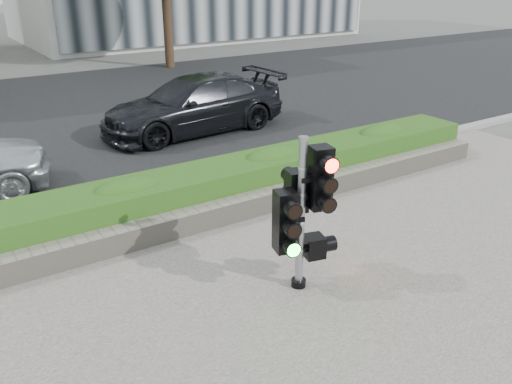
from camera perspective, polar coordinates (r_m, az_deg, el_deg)
ground at (r=7.28m, az=3.44°, el=-9.00°), size 120.00×120.00×0.00m
road at (r=15.86m, az=-18.76°, el=7.64°), size 60.00×13.00×0.02m
curb at (r=9.67m, az=-7.70°, el=-0.38°), size 60.00×0.25×0.12m
stone_wall at (r=8.60m, az=-4.08°, el=-2.27°), size 12.00×0.32×0.34m
hedge at (r=9.05m, az=-6.13°, el=0.17°), size 12.00×1.00×0.68m
traffic_signal at (r=6.58m, az=4.89°, el=-1.53°), size 0.73×0.58×1.99m
car_dark at (r=13.45m, az=-6.60°, el=9.14°), size 4.72×2.12×1.34m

